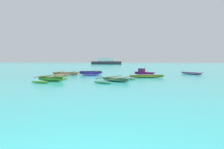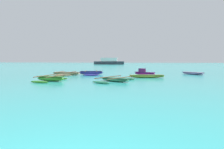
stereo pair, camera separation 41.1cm
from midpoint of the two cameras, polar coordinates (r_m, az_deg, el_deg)
The scene contains 8 objects.
moored_boat_0 at distance 17.63m, azimuth 1.47°, elevation -1.40°, with size 3.61×4.44×0.41m.
moored_boat_1 at distance 25.11m, azimuth 9.63°, elevation 0.48°, with size 2.71×1.98×0.83m.
moored_boat_2 at distance 25.81m, azimuth -5.51°, elevation 0.52°, with size 3.14×4.72×0.52m.
moored_boat_3 at distance 21.57m, azimuth 10.40°, elevation -0.45°, with size 3.95×1.27×0.32m.
moored_boat_4 at distance 25.38m, azimuth -12.42°, elevation 0.29°, with size 3.44×3.23×0.45m.
moored_boat_5 at distance 27.83m, azimuth 22.50°, elevation 0.35°, with size 2.63×2.72×0.32m.
moored_boat_6 at distance 18.73m, azimuth -16.58°, elevation -1.10°, with size 2.76×3.60×0.51m.
distant_ferry at distance 79.47m, azimuth -0.68°, elevation 3.68°, with size 11.84×2.61×2.61m.
Camera 2 is at (1.30, -2.33, 1.95)m, focal length 32.00 mm.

